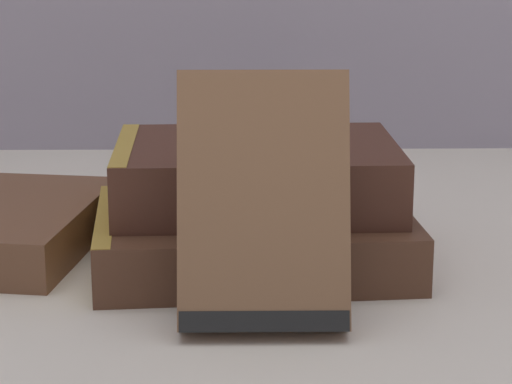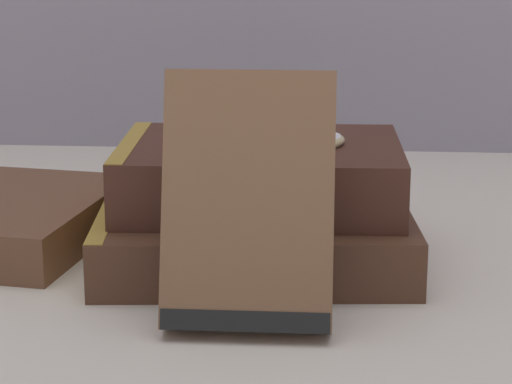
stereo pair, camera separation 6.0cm
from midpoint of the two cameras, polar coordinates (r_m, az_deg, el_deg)
ground_plane at (r=0.72m, az=3.30°, el=-4.45°), size 3.00×3.00×0.00m
book_flat_bottom at (r=0.74m, az=1.86°, el=-2.48°), size 0.23×0.17×0.04m
book_flat_top at (r=0.74m, az=2.15°, el=0.92°), size 0.20×0.14×0.05m
book_leaning_front at (r=0.62m, az=2.41°, el=-1.00°), size 0.10×0.07×0.15m
pocket_watch at (r=0.74m, az=5.31°, el=2.79°), size 0.05×0.05×0.01m
reading_glasses at (r=0.90m, az=0.72°, el=-0.41°), size 0.12×0.08×0.00m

